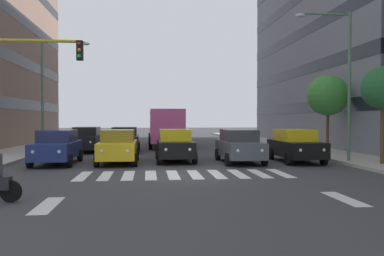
# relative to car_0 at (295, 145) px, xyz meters

# --- Properties ---
(ground_plane) EXTENTS (180.00, 180.00, 0.00)m
(ground_plane) POSITION_rel_car_0_xyz_m (6.27, 4.22, -0.89)
(ground_plane) COLOR #38383A
(crosswalk_markings) EXTENTS (8.55, 2.80, 0.01)m
(crosswalk_markings) POSITION_rel_car_0_xyz_m (6.27, 4.22, -0.88)
(crosswalk_markings) COLOR silver
(crosswalk_markings) RESTS_ON ground_plane
(lane_arrow_0) EXTENTS (0.50, 2.20, 0.01)m
(lane_arrow_0) POSITION_rel_car_0_xyz_m (2.17, 9.72, -0.88)
(lane_arrow_0) COLOR silver
(lane_arrow_0) RESTS_ON ground_plane
(lane_arrow_1) EXTENTS (0.50, 2.20, 0.01)m
(lane_arrow_1) POSITION_rel_car_0_xyz_m (10.36, 9.72, -0.88)
(lane_arrow_1) COLOR silver
(lane_arrow_1) RESTS_ON ground_plane
(car_0) EXTENTS (2.02, 4.44, 1.72)m
(car_0) POSITION_rel_car_0_xyz_m (0.00, 0.00, 0.00)
(car_0) COLOR black
(car_0) RESTS_ON ground_plane
(car_1) EXTENTS (2.02, 4.44, 1.72)m
(car_1) POSITION_rel_car_0_xyz_m (3.01, -0.00, 0.00)
(car_1) COLOR #474C51
(car_1) RESTS_ON ground_plane
(car_2) EXTENTS (2.02, 4.44, 1.72)m
(car_2) POSITION_rel_car_0_xyz_m (6.29, -1.06, 0.00)
(car_2) COLOR black
(car_2) RESTS_ON ground_plane
(car_3) EXTENTS (2.02, 4.44, 1.72)m
(car_3) POSITION_rel_car_0_xyz_m (9.25, -0.36, 0.00)
(car_3) COLOR gold
(car_3) RESTS_ON ground_plane
(car_4) EXTENTS (2.02, 4.44, 1.72)m
(car_4) POSITION_rel_car_0_xyz_m (12.27, -0.30, 0.00)
(car_4) COLOR navy
(car_4) RESTS_ON ground_plane
(car_row2_0) EXTENTS (2.02, 4.44, 1.72)m
(car_row2_0) POSITION_rel_car_0_xyz_m (9.31, -7.37, 0.00)
(car_row2_0) COLOR black
(car_row2_0) RESTS_ON ground_plane
(car_row2_1) EXTENTS (2.02, 4.44, 1.72)m
(car_row2_1) POSITION_rel_car_0_xyz_m (11.94, -7.91, 0.00)
(car_row2_1) COLOR black
(car_row2_1) RESTS_ON ground_plane
(bus_behind_traffic) EXTENTS (2.78, 10.50, 3.00)m
(bus_behind_traffic) POSITION_rel_car_0_xyz_m (6.29, -13.34, 0.97)
(bus_behind_traffic) COLOR #DB5193
(bus_behind_traffic) RESTS_ON ground_plane
(traffic_light_gantry) EXTENTS (3.89, 0.36, 5.50)m
(traffic_light_gantry) POSITION_rel_car_0_xyz_m (12.96, 4.36, 2.78)
(traffic_light_gantry) COLOR #AD991E
(traffic_light_gantry) RESTS_ON ground_plane
(street_lamp_left) EXTENTS (2.97, 0.28, 7.57)m
(street_lamp_left) POSITION_rel_car_0_xyz_m (-2.06, 0.87, 3.87)
(street_lamp_left) COLOR #4C6B56
(street_lamp_left) RESTS_ON sidewalk_left
(street_lamp_right) EXTENTS (3.35, 0.28, 7.66)m
(street_lamp_right) POSITION_rel_car_0_xyz_m (14.51, -8.64, 3.96)
(street_lamp_right) COLOR #4C6B56
(street_lamp_right) RESTS_ON sidewalk_right
(street_tree_0) EXTENTS (2.04, 2.04, 4.62)m
(street_tree_0) POSITION_rel_car_0_xyz_m (-3.37, 2.47, 2.84)
(street_tree_0) COLOR #513823
(street_tree_0) RESTS_ON sidewalk_left
(street_tree_1) EXTENTS (2.64, 2.64, 4.97)m
(street_tree_1) POSITION_rel_car_0_xyz_m (-3.84, -4.50, 2.90)
(street_tree_1) COLOR #513823
(street_tree_1) RESTS_ON sidewalk_left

